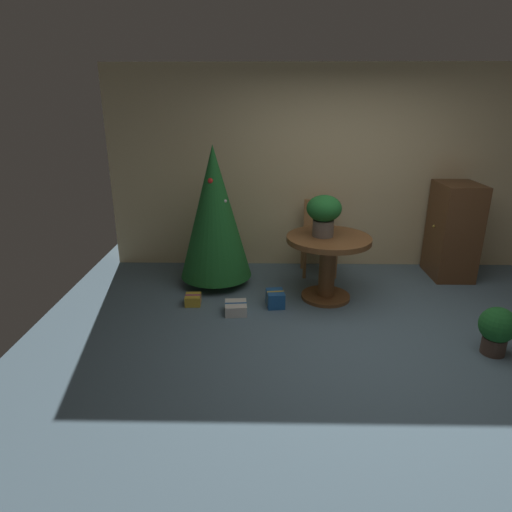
{
  "coord_description": "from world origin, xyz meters",
  "views": [
    {
      "loc": [
        -0.97,
        -3.58,
        2.16
      ],
      "look_at": [
        -1.04,
        0.56,
        0.68
      ],
      "focal_mm": 30.61,
      "sensor_mm": 36.0,
      "label": 1
    }
  ],
  "objects": [
    {
      "name": "potted_plant",
      "position": [
        1.11,
        -0.12,
        0.25
      ],
      "size": [
        0.32,
        0.32,
        0.45
      ],
      "color": "#4C382D",
      "rests_on": "ground_plane"
    },
    {
      "name": "gift_box_cream",
      "position": [
        -1.26,
        0.63,
        0.06
      ],
      "size": [
        0.25,
        0.26,
        0.12
      ],
      "color": "silver",
      "rests_on": "ground_plane"
    },
    {
      "name": "flower_vase",
      "position": [
        -0.31,
        1.05,
        1.01
      ],
      "size": [
        0.38,
        0.38,
        0.46
      ],
      "color": "#665B51",
      "rests_on": "round_dining_table"
    },
    {
      "name": "gift_box_blue",
      "position": [
        -0.83,
        0.81,
        0.09
      ],
      "size": [
        0.21,
        0.25,
        0.17
      ],
      "color": "#1E569E",
      "rests_on": "ground_plane"
    },
    {
      "name": "wooden_chair_far",
      "position": [
        -0.25,
        1.88,
        0.54
      ],
      "size": [
        0.44,
        0.39,
        0.95
      ],
      "color": "#9E6B3D",
      "rests_on": "ground_plane"
    },
    {
      "name": "back_wall_panel",
      "position": [
        0.0,
        2.2,
        1.3
      ],
      "size": [
        6.0,
        0.1,
        2.6
      ],
      "primitive_type": "cube",
      "color": "beige",
      "rests_on": "ground_plane"
    },
    {
      "name": "gift_box_gold",
      "position": [
        -1.75,
        0.84,
        0.06
      ],
      "size": [
        0.18,
        0.19,
        0.11
      ],
      "color": "gold",
      "rests_on": "ground_plane"
    },
    {
      "name": "ground_plane",
      "position": [
        0.0,
        0.0,
        0.0
      ],
      "size": [
        6.6,
        6.6,
        0.0
      ],
      "primitive_type": "plane",
      "color": "slate"
    },
    {
      "name": "holiday_tree",
      "position": [
        -1.55,
        1.44,
        0.9
      ],
      "size": [
        0.87,
        0.87,
        1.69
      ],
      "color": "brown",
      "rests_on": "ground_plane"
    },
    {
      "name": "round_dining_table",
      "position": [
        -0.25,
        1.03,
        0.53
      ],
      "size": [
        0.94,
        0.94,
        0.74
      ],
      "color": "brown",
      "rests_on": "ground_plane"
    },
    {
      "name": "wooden_cabinet",
      "position": [
        1.43,
        1.76,
        0.6
      ],
      "size": [
        0.51,
        0.63,
        1.21
      ],
      "color": "brown",
      "rests_on": "ground_plane"
    }
  ]
}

